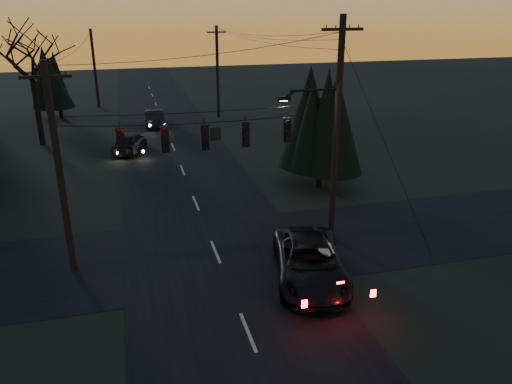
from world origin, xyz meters
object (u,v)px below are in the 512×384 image
object	(u,v)px
utility_pole_left	(74,269)
utility_pole_far_r	(219,117)
utility_pole_right	(330,238)
sedan_oncoming_b	(155,118)
utility_pole_far_l	(99,107)
sedan_oncoming_a	(130,142)
suv_near	(310,262)
evergreen_right	(322,119)

from	to	relation	value
utility_pole_left	utility_pole_far_r	bearing A→B (deg)	67.67
utility_pole_left	utility_pole_far_r	distance (m)	30.27
utility_pole_right	sedan_oncoming_b	world-z (taller)	utility_pole_right
utility_pole_far_l	sedan_oncoming_a	bearing A→B (deg)	-81.42
utility_pole_far_r	suv_near	bearing A→B (deg)	-94.20
utility_pole_left	evergreen_right	size ratio (longest dim) A/B	1.19
utility_pole_left	suv_near	bearing A→B (deg)	-19.73
sedan_oncoming_b	utility_pole_left	bearing A→B (deg)	81.71
utility_pole_left	sedan_oncoming_a	bearing A→B (deg)	80.88
utility_pole_far_r	sedan_oncoming_b	distance (m)	6.82
utility_pole_far_l	sedan_oncoming_a	xyz separation A→B (m)	(2.80, -18.55, 0.78)
evergreen_right	sedan_oncoming_b	distance (m)	20.74
utility_pole_right	sedan_oncoming_b	distance (m)	26.27
evergreen_right	sedan_oncoming_a	size ratio (longest dim) A/B	1.57
sedan_oncoming_a	suv_near	bearing A→B (deg)	121.96
utility_pole_left	sedan_oncoming_a	size ratio (longest dim) A/B	1.87
utility_pole_left	utility_pole_far_r	xyz separation A→B (m)	(11.50, 28.00, 0.00)
sedan_oncoming_b	suv_near	bearing A→B (deg)	101.15
utility_pole_far_r	sedan_oncoming_a	distance (m)	13.70
sedan_oncoming_a	evergreen_right	bearing A→B (deg)	150.34
utility_pole_right	utility_pole_far_l	world-z (taller)	utility_pole_right
utility_pole_far_r	sedan_oncoming_a	size ratio (longest dim) A/B	1.87
utility_pole_right	suv_near	distance (m)	4.10
utility_pole_right	suv_near	world-z (taller)	utility_pole_right
utility_pole_far_l	suv_near	xyz separation A→B (m)	(9.20, -39.30, 0.79)
utility_pole_right	evergreen_right	bearing A→B (deg)	72.96
suv_near	sedan_oncoming_b	bearing A→B (deg)	111.04
utility_pole_left	sedan_oncoming_a	distance (m)	17.69
utility_pole_far_r	utility_pole_far_l	distance (m)	14.01
utility_pole_far_r	suv_near	xyz separation A→B (m)	(-2.30, -31.30, 0.79)
utility_pole_left	sedan_oncoming_b	size ratio (longest dim) A/B	1.87
utility_pole_right	evergreen_right	xyz separation A→B (m)	(2.10, 6.84, 4.16)
evergreen_right	suv_near	world-z (taller)	evergreen_right
evergreen_right	sedan_oncoming_b	world-z (taller)	evergreen_right
utility_pole_right	evergreen_right	world-z (taller)	evergreen_right
utility_pole_left	suv_near	size ratio (longest dim) A/B	1.49
utility_pole_right	suv_near	bearing A→B (deg)	-124.88
evergreen_right	suv_near	distance (m)	11.56
utility_pole_left	utility_pole_far_r	world-z (taller)	same
evergreen_right	suv_near	xyz separation A→B (m)	(-4.40, -10.14, -3.37)
utility_pole_right	utility_pole_far_r	bearing A→B (deg)	90.00
suv_near	sedan_oncoming_b	world-z (taller)	suv_near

